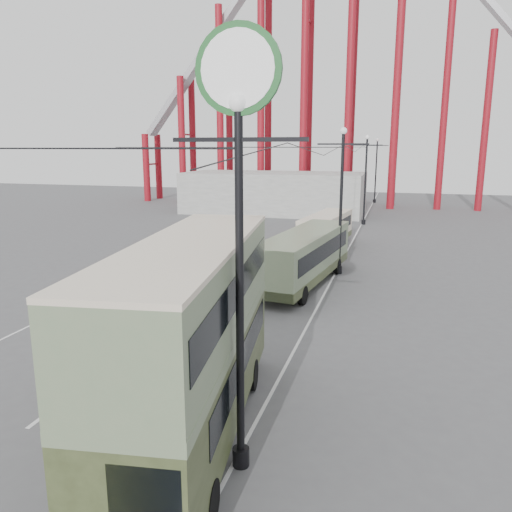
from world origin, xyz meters
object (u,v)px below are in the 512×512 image
(lamp_post_near, at_px, (239,159))
(pedestrian, at_px, (238,285))
(double_decker_bus, at_px, (193,330))
(single_decker_green, at_px, (305,256))
(single_decker_cream, at_px, (326,229))

(lamp_post_near, xyz_separation_m, pedestrian, (-4.59, 13.77, -7.06))
(lamp_post_near, distance_m, double_decker_bus, 5.07)
(single_decker_green, relative_size, pedestrian, 7.18)
(lamp_post_near, distance_m, pedestrian, 16.14)
(single_decker_green, distance_m, single_decker_cream, 11.29)
(single_decker_cream, bearing_deg, pedestrian, -92.83)
(double_decker_bus, height_order, single_decker_green, double_decker_bus)
(single_decker_green, bearing_deg, single_decker_cream, 99.17)
(lamp_post_near, bearing_deg, single_decker_cream, 93.96)
(double_decker_bus, xyz_separation_m, pedestrian, (-2.90, 12.77, -2.39))
(lamp_post_near, relative_size, single_decker_cream, 1.17)
(lamp_post_near, xyz_separation_m, single_decker_cream, (-2.01, 28.99, -6.28))
(lamp_post_near, bearing_deg, pedestrian, 108.44)
(double_decker_bus, relative_size, single_decker_cream, 1.18)
(single_decker_cream, distance_m, pedestrian, 15.45)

